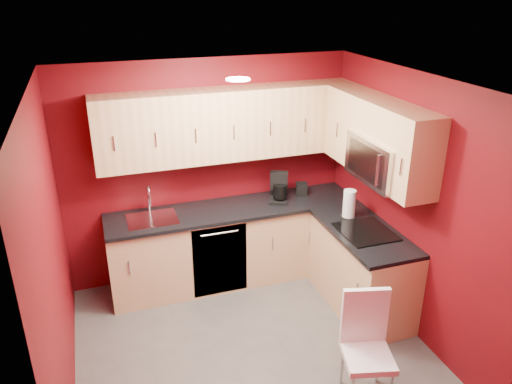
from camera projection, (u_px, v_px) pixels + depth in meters
floor at (251, 345)px, 4.78m from camera, size 3.20×3.20×0.00m
ceiling at (249, 84)px, 3.80m from camera, size 3.20×3.20×0.00m
wall_back at (209, 171)px, 5.60m from camera, size 3.20×0.00×3.20m
wall_front at (328, 339)px, 2.99m from camera, size 3.20×0.00×3.20m
wall_left at (52, 261)px, 3.82m from camera, size 0.00×3.00×3.00m
wall_right at (409, 205)px, 4.77m from camera, size 0.00×3.00×3.00m
base_cabinets_back at (234, 244)px, 5.72m from camera, size 2.80×0.60×0.87m
base_cabinets_right at (361, 270)px, 5.22m from camera, size 0.60×1.30×0.87m
countertop_back at (234, 209)px, 5.52m from camera, size 2.80×0.63×0.04m
countertop_right at (364, 232)px, 5.02m from camera, size 0.63×1.27×0.04m
upper_cabinets_back at (229, 124)px, 5.28m from camera, size 2.80×0.35×0.75m
upper_cabinets_right at (375, 130)px, 4.85m from camera, size 0.35×1.55×0.75m
microwave at (383, 160)px, 4.72m from camera, size 0.42×0.76×0.42m
cooktop at (366, 232)px, 4.98m from camera, size 0.50×0.55×0.01m
sink at (152, 215)px, 5.25m from camera, size 0.52×0.42×0.35m
dishwasher_front at (220, 261)px, 5.39m from camera, size 0.60×0.02×0.82m
downlight at (238, 79)px, 4.07m from camera, size 0.20×0.20×0.01m
coffee_maker at (279, 188)px, 5.61m from camera, size 0.28×0.32×0.33m
napkin_holder at (301, 189)px, 5.83m from camera, size 0.16×0.16×0.14m
paper_towel at (349, 204)px, 5.23m from camera, size 0.23×0.23×0.31m
dining_chair at (368, 351)px, 4.01m from camera, size 0.48×0.49×0.95m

